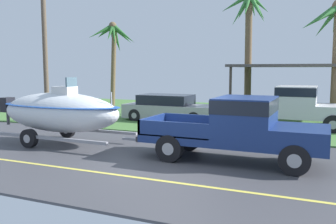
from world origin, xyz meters
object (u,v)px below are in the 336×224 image
palm_tree_near_left (114,41)px  parked_pickup_background (296,105)px  pickup_truck_towing (244,126)px  utility_pole (45,44)px  carport_awning (304,67)px  parked_sedan_near (169,108)px  boat_on_trailer (60,112)px  palm_tree_near_right (249,24)px

palm_tree_near_left → parked_pickup_background: bearing=-20.4°
pickup_truck_towing → utility_pole: 11.99m
carport_awning → parked_sedan_near: bearing=-146.1°
carport_awning → utility_pole: bearing=-149.9°
pickup_truck_towing → boat_on_trailer: bearing=-180.0°
palm_tree_near_right → utility_pole: utility_pole is taller
palm_tree_near_right → boat_on_trailer: bearing=-112.7°
pickup_truck_towing → parked_sedan_near: 8.60m
boat_on_trailer → parked_pickup_background: (7.52, 7.00, -0.09)m
palm_tree_near_left → palm_tree_near_right: 9.50m
boat_on_trailer → parked_pickup_background: boat_on_trailer is taller
pickup_truck_towing → utility_pole: bearing=159.5°
pickup_truck_towing → palm_tree_near_right: size_ratio=0.77×
pickup_truck_towing → palm_tree_near_right: (-2.15, 10.82, 4.21)m
parked_pickup_background → utility_pole: (-11.75, -2.92, 2.87)m
pickup_truck_towing → palm_tree_near_left: palm_tree_near_left is taller
palm_tree_near_right → utility_pole: bearing=-142.4°
palm_tree_near_left → utility_pole: utility_pole is taller
pickup_truck_towing → parked_sedan_near: size_ratio=1.17×
palm_tree_near_right → carport_awning: bearing=1.9°
parked_pickup_background → carport_awning: size_ratio=0.77×
utility_pole → palm_tree_near_right: bearing=37.6°
parked_pickup_background → palm_tree_near_right: (-3.00, 3.82, 4.18)m
parked_sedan_near → palm_tree_near_right: bearing=52.2°
parked_pickup_background → parked_sedan_near: size_ratio=1.23×
palm_tree_near_left → parked_sedan_near: bearing=-37.7°
boat_on_trailer → parked_sedan_near: size_ratio=1.32×
palm_tree_near_left → boat_on_trailer: bearing=-67.1°
utility_pole → carport_awning: bearing=30.1°
parked_pickup_background → utility_pole: size_ratio=0.77×
boat_on_trailer → palm_tree_near_right: palm_tree_near_right is taller
palm_tree_near_left → utility_pole: size_ratio=0.78×
palm_tree_near_left → utility_pole: (0.69, -7.55, -0.66)m
pickup_truck_towing → carport_awning: size_ratio=0.73×
parked_pickup_background → palm_tree_near_left: bearing=159.6°
pickup_truck_towing → carport_awning: bearing=85.4°
carport_awning → palm_tree_near_left: palm_tree_near_left is taller
parked_sedan_near → boat_on_trailer: bearing=-101.5°
boat_on_trailer → parked_sedan_near: (1.37, 6.76, -0.48)m
carport_awning → utility_pole: (-11.79, -6.84, 1.12)m
parked_sedan_near → utility_pole: bearing=-154.4°
carport_awning → palm_tree_near_right: bearing=-178.1°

